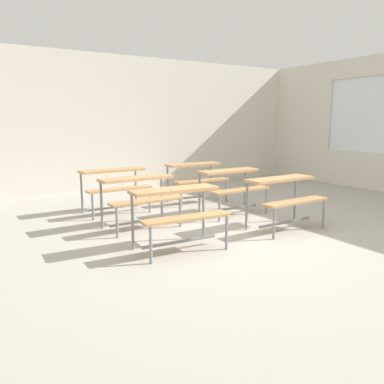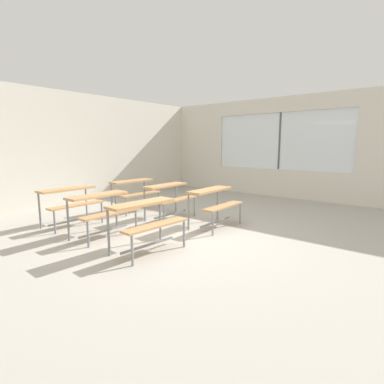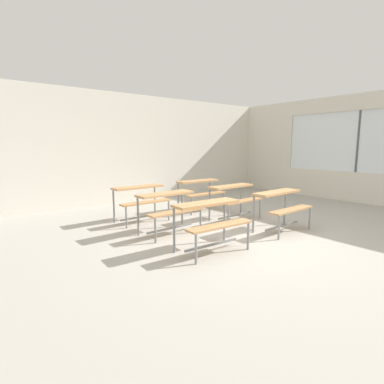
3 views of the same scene
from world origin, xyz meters
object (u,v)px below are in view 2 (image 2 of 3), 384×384
(desk_bench_r0c1, at_px, (214,198))
(desk_bench_r1c0, at_px, (102,205))
(desk_bench_r0c0, at_px, (146,215))
(desk_bench_r2c0, at_px, (70,198))
(desk_bench_r1c1, at_px, (169,193))
(desk_bench_r2c1, at_px, (135,188))

(desk_bench_r0c1, height_order, desk_bench_r1c0, same)
(desk_bench_r0c0, bearing_deg, desk_bench_r2c0, 91.52)
(desk_bench_r0c1, distance_m, desk_bench_r2c0, 2.84)
(desk_bench_r1c1, distance_m, desk_bench_r2c1, 1.17)
(desk_bench_r1c1, height_order, desk_bench_r2c0, same)
(desk_bench_r0c0, relative_size, desk_bench_r2c0, 1.01)
(desk_bench_r1c0, distance_m, desk_bench_r2c0, 1.11)
(desk_bench_r0c0, bearing_deg, desk_bench_r2c1, 55.83)
(desk_bench_r2c1, bearing_deg, desk_bench_r2c0, -176.39)
(desk_bench_r0c1, distance_m, desk_bench_r1c0, 2.10)
(desk_bench_r1c1, relative_size, desk_bench_r2c0, 1.00)
(desk_bench_r1c1, distance_m, desk_bench_r2c0, 2.00)
(desk_bench_r0c0, distance_m, desk_bench_r1c0, 1.15)
(desk_bench_r0c0, relative_size, desk_bench_r1c0, 1.00)
(desk_bench_r0c0, distance_m, desk_bench_r2c1, 2.88)
(desk_bench_r0c1, height_order, desk_bench_r1c1, same)
(desk_bench_r1c0, bearing_deg, desk_bench_r0c0, -92.74)
(desk_bench_r0c0, distance_m, desk_bench_r1c1, 2.03)
(desk_bench_r1c0, distance_m, desk_bench_r2c1, 2.06)
(desk_bench_r0c0, height_order, desk_bench_r1c0, same)
(desk_bench_r2c1, bearing_deg, desk_bench_r1c0, -144.02)
(desk_bench_r0c0, relative_size, desk_bench_r2c1, 1.01)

